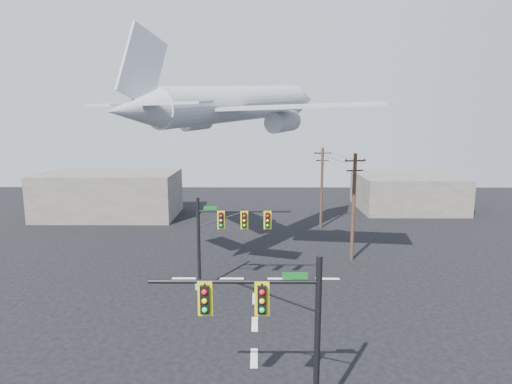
{
  "coord_description": "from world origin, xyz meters",
  "views": [
    {
      "loc": [
        0.26,
        -21.92,
        13.21
      ],
      "look_at": [
        0.08,
        5.0,
        8.56
      ],
      "focal_mm": 30.0,
      "sensor_mm": 36.0,
      "label": 1
    }
  ],
  "objects_px": {
    "utility_pole_b": "(322,186)",
    "signal_mast_far": "(222,238)",
    "utility_pole_a": "(353,205)",
    "airliner": "(238,104)",
    "signal_mast_near": "(281,338)"
  },
  "relations": [
    {
      "from": "signal_mast_near",
      "to": "utility_pole_a",
      "type": "height_order",
      "value": "utility_pole_a"
    },
    {
      "from": "airliner",
      "to": "utility_pole_b",
      "type": "bearing_deg",
      "value": -4.61
    },
    {
      "from": "airliner",
      "to": "signal_mast_near",
      "type": "bearing_deg",
      "value": -139.0
    },
    {
      "from": "signal_mast_far",
      "to": "airliner",
      "type": "xyz_separation_m",
      "value": [
        1.01,
        7.42,
        10.29
      ]
    },
    {
      "from": "signal_mast_near",
      "to": "signal_mast_far",
      "type": "bearing_deg",
      "value": 104.15
    },
    {
      "from": "signal_mast_far",
      "to": "utility_pole_a",
      "type": "distance_m",
      "value": 13.66
    },
    {
      "from": "utility_pole_a",
      "to": "utility_pole_b",
      "type": "distance_m",
      "value": 12.19
    },
    {
      "from": "utility_pole_b",
      "to": "signal_mast_far",
      "type": "bearing_deg",
      "value": -118.98
    },
    {
      "from": "signal_mast_far",
      "to": "utility_pole_b",
      "type": "xyz_separation_m",
      "value": [
        10.43,
        19.25,
        0.98
      ]
    },
    {
      "from": "signal_mast_far",
      "to": "airliner",
      "type": "height_order",
      "value": "airliner"
    },
    {
      "from": "airliner",
      "to": "utility_pole_a",
      "type": "bearing_deg",
      "value": -57.7
    },
    {
      "from": "utility_pole_b",
      "to": "signal_mast_near",
      "type": "bearing_deg",
      "value": -101.48
    },
    {
      "from": "signal_mast_far",
      "to": "signal_mast_near",
      "type": "bearing_deg",
      "value": -75.85
    },
    {
      "from": "utility_pole_b",
      "to": "airliner",
      "type": "xyz_separation_m",
      "value": [
        -9.42,
        -11.83,
        9.31
      ]
    },
    {
      "from": "signal_mast_near",
      "to": "airliner",
      "type": "distance_m",
      "value": 24.87
    }
  ]
}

